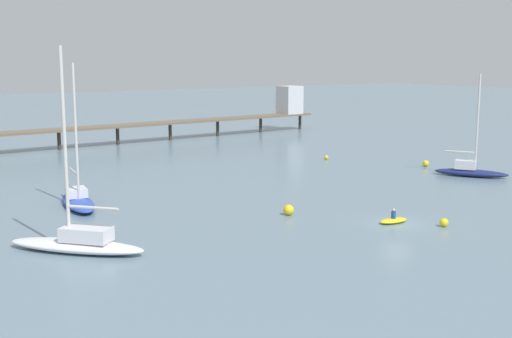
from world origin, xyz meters
The scene contains 10 objects.
ground_plane centered at (0.00, 0.00, 0.00)m, with size 400.00×400.00×0.00m, color slate.
pier centered at (13.08, 56.65, 3.67)m, with size 72.24×7.50×7.66m.
sailboat_blue centered at (-18.46, 19.55, 0.69)m, with size 3.60×8.65×12.20m.
sailboat_navy centered at (21.36, 10.16, 0.74)m, with size 5.68×7.44×10.95m.
sailboat_white centered at (-22.95, 6.34, 0.79)m, with size 8.12×8.74×13.40m.
dinghy_yellow centered at (-0.09, 0.33, 0.22)m, with size 2.58×1.31×1.14m.
mooring_buoy_far centered at (-5.33, 6.88, 0.43)m, with size 0.87×0.87×0.87m, color yellow.
mooring_buoy_mid centered at (22.40, 17.28, 0.37)m, with size 0.74×0.74×0.74m, color yellow.
mooring_buoy_inner centered at (2.21, -2.66, 0.33)m, with size 0.67×0.67×0.67m, color yellow.
mooring_buoy_outer centered at (16.17, 27.91, 0.26)m, with size 0.53×0.53×0.53m, color yellow.
Camera 1 is at (-36.64, -35.12, 12.70)m, focal length 46.44 mm.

